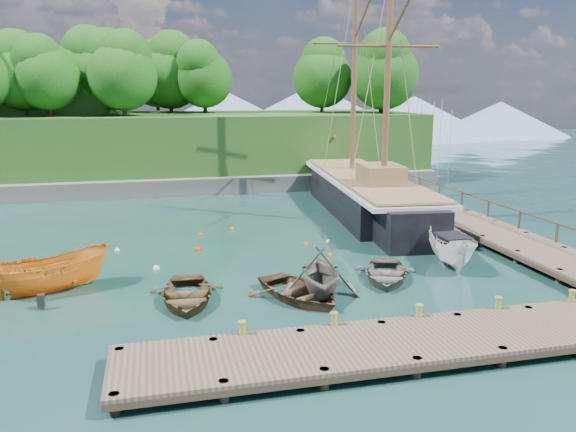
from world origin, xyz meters
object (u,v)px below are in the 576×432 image
motorboat_orange (54,291)px  cabin_boat_white (451,265)px  schooner (366,197)px  rowboat_0 (186,302)px  rowboat_2 (299,299)px  rowboat_3 (385,279)px  rowboat_1 (320,293)px

motorboat_orange → cabin_boat_white: 17.71m
schooner → motorboat_orange: bearing=-142.9°
rowboat_0 → rowboat_2: 4.42m
rowboat_3 → schooner: size_ratio=0.15×
rowboat_3 → motorboat_orange: motorboat_orange is taller
rowboat_3 → cabin_boat_white: bearing=40.3°
rowboat_2 → cabin_boat_white: size_ratio=0.91×
rowboat_0 → cabin_boat_white: size_ratio=0.89×
rowboat_3 → motorboat_orange: size_ratio=0.84×
rowboat_2 → cabin_boat_white: (8.10, 2.63, 0.00)m
rowboat_0 → rowboat_2: size_ratio=0.99×
rowboat_2 → rowboat_0: bearing=147.9°
rowboat_2 → motorboat_orange: (-9.60, 3.20, 0.00)m
rowboat_2 → rowboat_3: size_ratio=1.10×
cabin_boat_white → schooner: schooner is taller
rowboat_0 → motorboat_orange: bearing=158.5°
rowboat_1 → rowboat_2: size_ratio=0.90×
rowboat_2 → schooner: 16.65m
rowboat_0 → motorboat_orange: 5.80m
rowboat_2 → schooner: size_ratio=0.16×
rowboat_1 → rowboat_2: (-0.96, -0.40, 0.00)m
rowboat_1 → cabin_boat_white: 7.48m
schooner → rowboat_2: bearing=-114.9°
rowboat_3 → motorboat_orange: 13.95m
cabin_boat_white → schooner: 11.79m
motorboat_orange → rowboat_1: bearing=-124.2°
rowboat_2 → rowboat_3: rowboat_2 is taller
rowboat_0 → cabin_boat_white: 12.61m
rowboat_1 → rowboat_3: size_ratio=0.99×
rowboat_0 → rowboat_1: 5.33m
rowboat_3 → rowboat_0: bearing=-153.2°
rowboat_2 → motorboat_orange: bearing=138.6°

